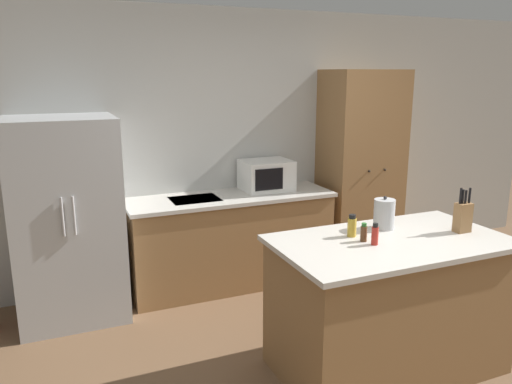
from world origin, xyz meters
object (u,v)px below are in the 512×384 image
Objects in this scene: refrigerator at (67,220)px; spice_bottle_amber_oil at (364,233)px; kettle at (384,214)px; spice_bottle_short_red at (375,235)px; spice_bottle_tall_dark at (352,226)px; knife_block at (463,216)px; pantry_cabinet at (360,169)px; microwave at (266,175)px.

spice_bottle_amber_oil is (1.75, -1.63, 0.16)m from refrigerator.
spice_bottle_amber_oil is at bearing -148.64° from kettle.
kettle reaches higher than spice_bottle_short_red.
refrigerator is at bearing 138.81° from spice_bottle_tall_dark.
refrigerator reaches higher than kettle.
knife_block is at bearing -7.60° from spice_bottle_amber_oil.
pantry_cabinet is 2.14m from spice_bottle_short_red.
refrigerator reaches higher than spice_bottle_amber_oil.
pantry_cabinet is 1.78m from kettle.
microwave is 1.68m from spice_bottle_tall_dark.
spice_bottle_amber_oil is at bearing -123.82° from pantry_cabinet.
spice_bottle_amber_oil is (-1.16, -1.73, -0.03)m from pantry_cabinet.
spice_bottle_tall_dark is at bearing -168.59° from kettle.
kettle reaches higher than spice_bottle_tall_dark.
knife_block is 2.20× the size of spice_bottle_short_red.
spice_bottle_amber_oil is (0.02, -0.12, -0.01)m from spice_bottle_tall_dark.
pantry_cabinet is 1.87m from knife_block.
spice_bottle_tall_dark is at bearing -94.07° from microwave.
knife_block reaches higher than spice_bottle_amber_oil.
kettle is (2.04, -1.45, 0.21)m from refrigerator.
refrigerator is at bearing 145.17° from knife_block.
spice_bottle_amber_oil is (-0.03, 0.08, -0.01)m from spice_bottle_short_red.
refrigerator is 2.47m from spice_bottle_short_red.
pantry_cabinet is 8.69× the size of kettle.
refrigerator is 2.39m from spice_bottle_amber_oil.
spice_bottle_tall_dark is (-0.75, 0.21, -0.04)m from knife_block.
refrigerator is 11.74× the size of spice_bottle_short_red.
refrigerator reaches higher than spice_bottle_short_red.
kettle is at bearing -35.51° from refrigerator.
pantry_cabinet is at bearing 77.08° from knife_block.
spice_bottle_short_red is (1.77, -1.71, 0.17)m from refrigerator.
knife_block is (-0.42, -1.83, 0.03)m from pantry_cabinet.
refrigerator is 11.05× the size of spice_bottle_tall_dark.
spice_bottle_amber_oil is 0.53× the size of kettle.
microwave is 1.62m from kettle.
spice_bottle_amber_oil is 0.34m from kettle.
spice_bottle_tall_dark reaches higher than spice_bottle_short_red.
microwave reaches higher than kettle.
knife_block is at bearing -34.83° from refrigerator.
refrigerator is 13.56× the size of spice_bottle_amber_oil.
refrigerator is 0.82× the size of pantry_cabinet.
spice_bottle_short_red is (-0.08, -1.87, -0.03)m from microwave.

